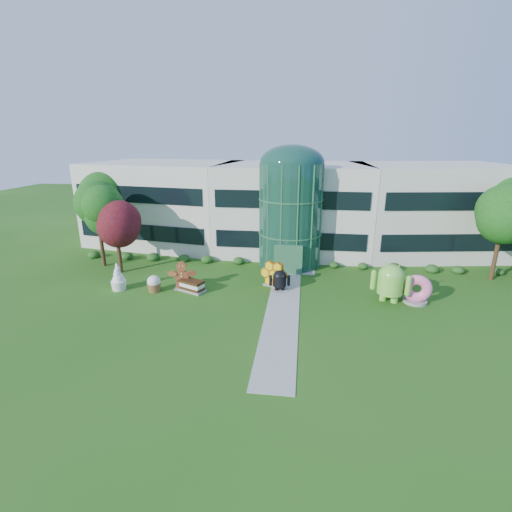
% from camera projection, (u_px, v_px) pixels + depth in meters
% --- Properties ---
extents(ground, '(140.00, 140.00, 0.00)m').
position_uv_depth(ground, '(281.00, 319.00, 25.73)').
color(ground, '#215114').
rests_on(ground, ground).
extents(building, '(46.00, 15.00, 9.30)m').
position_uv_depth(building, '(293.00, 207.00, 41.29)').
color(building, beige).
rests_on(building, ground).
extents(atrium, '(6.00, 6.00, 9.80)m').
position_uv_depth(atrium, '(290.00, 215.00, 35.55)').
color(atrium, '#194738').
rests_on(atrium, ground).
extents(walkway, '(2.40, 20.00, 0.04)m').
position_uv_depth(walkway, '(283.00, 307.00, 27.61)').
color(walkway, '#9E9E93').
rests_on(walkway, ground).
extents(tree_red, '(4.00, 4.00, 6.00)m').
position_uv_depth(tree_red, '(118.00, 241.00, 33.80)').
color(tree_red, '#3F0C14').
rests_on(tree_red, ground).
extents(trees_backdrop, '(52.00, 8.00, 8.40)m').
position_uv_depth(trees_backdrop, '(291.00, 220.00, 36.71)').
color(trees_backdrop, '#184D13').
rests_on(trees_backdrop, ground).
extents(android_green, '(3.61, 3.02, 3.48)m').
position_uv_depth(android_green, '(391.00, 280.00, 28.03)').
color(android_green, '#76CC41').
rests_on(android_green, ground).
extents(android_black, '(1.95, 1.45, 2.04)m').
position_uv_depth(android_black, '(280.00, 279.00, 30.26)').
color(android_black, black).
rests_on(android_black, ground).
extents(donut, '(2.36, 1.46, 2.29)m').
position_uv_depth(donut, '(417.00, 288.00, 28.02)').
color(donut, '#E6578B').
rests_on(donut, ground).
extents(gingerbread, '(2.71, 1.36, 2.40)m').
position_uv_depth(gingerbread, '(182.00, 275.00, 30.58)').
color(gingerbread, brown).
rests_on(gingerbread, ground).
extents(ice_cream_sandwich, '(2.42, 1.88, 0.97)m').
position_uv_depth(ice_cream_sandwich, '(192.00, 286.00, 30.27)').
color(ice_cream_sandwich, black).
rests_on(ice_cream_sandwich, ground).
extents(honeycomb, '(2.68, 1.84, 1.99)m').
position_uv_depth(honeycomb, '(274.00, 275.00, 31.19)').
color(honeycomb, yellow).
rests_on(honeycomb, ground).
extents(froyo, '(1.40, 1.40, 2.32)m').
position_uv_depth(froyo, '(118.00, 276.00, 30.40)').
color(froyo, white).
rests_on(froyo, ground).
extents(cupcake, '(1.42, 1.42, 1.39)m').
position_uv_depth(cupcake, '(154.00, 283.00, 30.16)').
color(cupcake, white).
rests_on(cupcake, ground).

